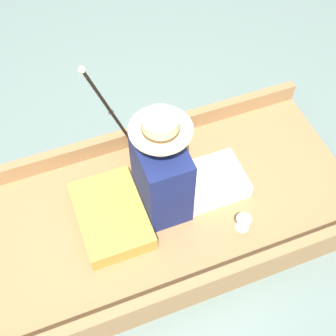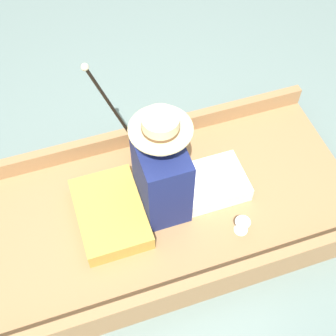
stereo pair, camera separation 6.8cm
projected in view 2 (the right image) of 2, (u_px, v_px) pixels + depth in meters
ground_plane at (162, 219)px, 3.01m from camera, size 16.00×16.00×0.00m
punt_boat at (162, 213)px, 2.95m from camera, size 1.18×2.43×0.27m
seat_cushion at (110, 213)px, 2.81m from camera, size 0.56×0.39×0.12m
seated_person at (172, 172)px, 2.69m from camera, size 0.37×0.70×0.79m
teddy_bear at (146, 140)px, 2.99m from camera, size 0.25×0.15×0.36m
wine_glass at (242, 224)px, 2.75m from camera, size 0.09×0.09×0.10m
walking_cane at (110, 105)px, 2.74m from camera, size 0.04×0.29×0.84m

